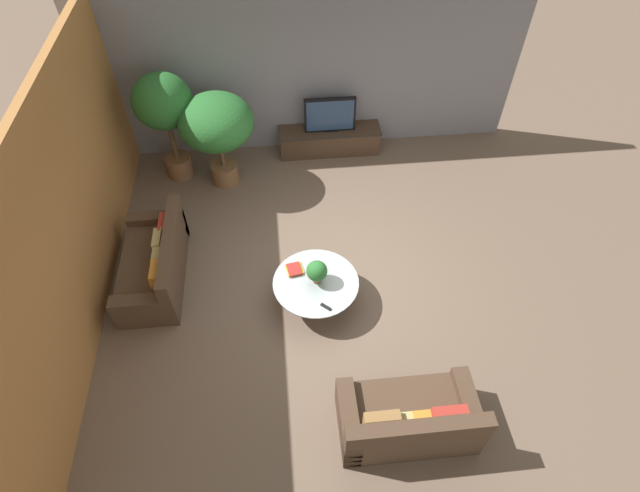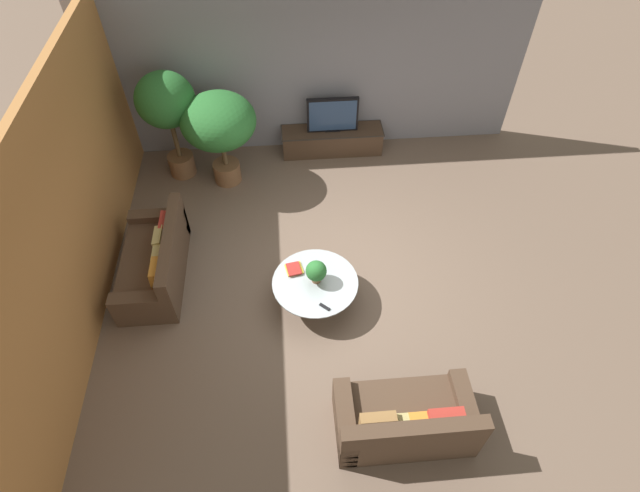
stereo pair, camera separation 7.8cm
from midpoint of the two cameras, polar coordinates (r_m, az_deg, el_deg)
name	(u,v)px [view 2 (the right image)]	position (r m, az deg, el deg)	size (l,w,h in m)	color
ground_plane	(328,273)	(7.51, 1.19, -3.10)	(24.00, 24.00, 0.00)	brown
back_wall_stone	(311,69)	(9.04, -0.77, 19.52)	(7.40, 0.12, 3.00)	gray
side_wall_left	(72,204)	(7.07, -26.18, 4.33)	(0.12, 7.40, 3.00)	#B2753D
media_console	(332,140)	(9.49, 1.63, 12.00)	(1.87, 0.50, 0.46)	#473323
television	(333,115)	(9.17, 1.70, 14.73)	(0.92, 0.13, 0.65)	black
coffee_table	(315,287)	(6.97, -0.23, -4.72)	(1.19, 1.19, 0.42)	#756656
couch_by_wall	(156,263)	(7.63, -17.96, -1.82)	(0.84, 1.77, 0.84)	#4C3828
couch_near_entry	(405,421)	(6.12, 10.07, -19.09)	(1.58, 0.84, 0.84)	#4C3828
potted_palm_tall	(167,106)	(8.66, -16.85, 15.03)	(0.95, 0.95, 1.94)	brown
potted_palm_corner	(219,124)	(8.42, -11.22, 13.49)	(1.22, 1.22, 1.66)	brown
potted_plant_tabletop	(316,271)	(6.73, -0.11, -2.91)	(0.29, 0.29, 0.36)	brown
book_stack	(294,269)	(7.00, -2.67, -2.63)	(0.27, 0.27, 0.05)	gold
remote_black	(325,307)	(6.62, 0.88, -6.98)	(0.04, 0.16, 0.02)	black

